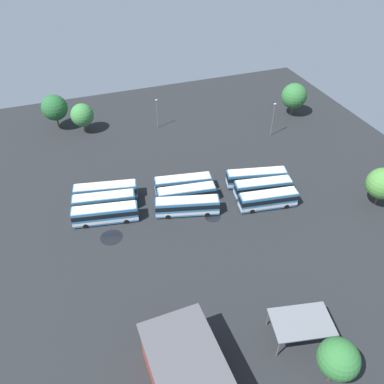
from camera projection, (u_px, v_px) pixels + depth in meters
name	position (u px, v px, depth m)	size (l,w,h in m)	color
ground_plane	(186.00, 202.00, 77.67)	(111.06, 111.06, 0.00)	black
bus_row0_slot0	(256.00, 177.00, 80.98)	(12.66, 5.26, 3.51)	teal
bus_row0_slot1	(263.00, 187.00, 78.35)	(11.77, 4.44, 3.51)	teal
bus_row0_slot2	(268.00, 200.00, 75.38)	(11.63, 4.14, 3.51)	teal
bus_row1_slot0	(183.00, 184.00, 79.26)	(11.76, 4.46, 3.51)	teal
bus_row1_slot1	(186.00, 194.00, 76.64)	(11.69, 4.06, 3.51)	teal
bus_row1_slot2	(187.00, 206.00, 73.89)	(12.36, 5.55, 3.51)	teal
bus_row2_slot0	(106.00, 192.00, 77.33)	(12.61, 4.94, 3.51)	teal
bus_row2_slot1	(104.00, 202.00, 74.86)	(12.07, 4.52, 3.51)	teal
bus_row2_slot2	(105.00, 214.00, 72.15)	(12.33, 4.66, 3.51)	teal
depot_building	(185.00, 369.00, 47.87)	(8.87, 12.36, 6.75)	maroon
maintenance_shelter	(302.00, 322.00, 52.79)	(9.14, 6.86, 3.66)	slate
lamp_post_mid_lot	(157.00, 112.00, 98.23)	(0.56, 0.28, 7.75)	slate
lamp_post_far_corner	(273.00, 118.00, 94.75)	(0.56, 0.28, 8.71)	slate
tree_north_edge	(338.00, 359.00, 46.79)	(5.16, 5.16, 7.96)	brown
tree_northeast	(294.00, 96.00, 102.87)	(6.64, 6.64, 8.80)	brown
tree_northwest	(54.00, 108.00, 96.90)	(6.39, 6.39, 9.02)	brown
tree_west_edge	(383.00, 184.00, 74.05)	(6.12, 6.12, 8.16)	brown
tree_east_edge	(82.00, 115.00, 96.22)	(5.67, 5.67, 7.55)	brown
puddle_near_shelter	(242.00, 176.00, 84.38)	(2.51, 2.51, 0.01)	black
puddle_centre_drain	(178.00, 186.00, 81.75)	(3.82, 3.82, 0.01)	black
puddle_back_corner	(213.00, 217.00, 74.29)	(3.11, 3.11, 0.01)	black
puddle_front_lane	(239.00, 181.00, 82.93)	(3.79, 3.79, 0.01)	black
puddle_between_rows	(112.00, 237.00, 70.06)	(4.07, 4.07, 0.01)	black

